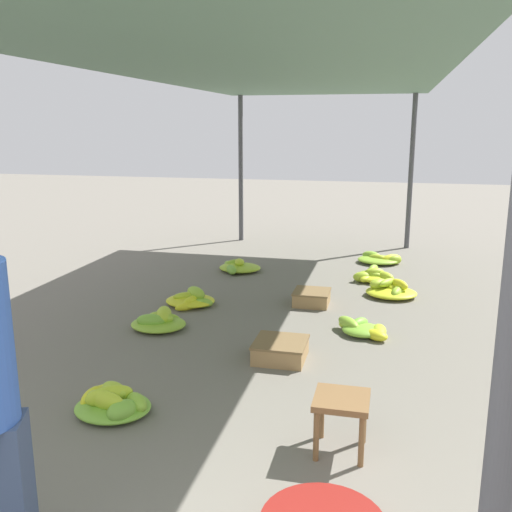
{
  "coord_description": "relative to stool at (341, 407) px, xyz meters",
  "views": [
    {
      "loc": [
        1.14,
        -1.06,
        2.01
      ],
      "look_at": [
        0.0,
        3.72,
        0.88
      ],
      "focal_mm": 40.0,
      "sensor_mm": 36.0,
      "label": 1
    }
  ],
  "objects": [
    {
      "name": "crate_mid",
      "position": [
        -0.59,
        2.96,
        -0.22
      ],
      "size": [
        0.41,
        0.41,
        0.16
      ],
      "color": "#9E7A4C",
      "rests_on": "ground"
    },
    {
      "name": "banana_pile_left_3",
      "position": [
        -1.92,
        2.62,
        -0.23
      ],
      "size": [
        0.57,
        0.59,
        0.21
      ],
      "color": "#92BF32",
      "rests_on": "ground"
    },
    {
      "name": "stool",
      "position": [
        0.0,
        0.0,
        0.0
      ],
      "size": [
        0.34,
        0.34,
        0.37
      ],
      "color": "brown",
      "rests_on": "ground"
    },
    {
      "name": "banana_pile_left_2",
      "position": [
        -1.98,
        1.82,
        -0.23
      ],
      "size": [
        0.56,
        0.5,
        0.2
      ],
      "color": "#78B437",
      "rests_on": "ground"
    },
    {
      "name": "banana_pile_right_0",
      "position": [
        0.06,
        4.12,
        -0.23
      ],
      "size": [
        0.58,
        0.47,
        0.2
      ],
      "color": "#B4CC2C",
      "rests_on": "ground"
    },
    {
      "name": "banana_pile_right_3",
      "position": [
        0.12,
        5.19,
        -0.24
      ],
      "size": [
        0.67,
        0.53,
        0.16
      ],
      "color": "#88BB34",
      "rests_on": "ground"
    },
    {
      "name": "canopy_post_back_right",
      "position": [
        0.53,
        6.41,
        0.95
      ],
      "size": [
        0.08,
        0.08,
        2.51
      ],
      "primitive_type": "cylinder",
      "color": "#4C4C51",
      "rests_on": "ground"
    },
    {
      "name": "canopy_post_front_right",
      "position": [
        0.53,
        -1.9,
        0.95
      ],
      "size": [
        0.08,
        0.08,
        2.51
      ],
      "primitive_type": "cylinder",
      "color": "#4C4C51",
      "rests_on": "ground"
    },
    {
      "name": "canopy_tarp",
      "position": [
        -0.91,
        2.25,
        2.22
      ],
      "size": [
        3.27,
        8.72,
        0.04
      ],
      "primitive_type": "cube",
      "color": "#567A60",
      "rests_on": "canopy_post_front_left"
    },
    {
      "name": "canopy_post_back_left",
      "position": [
        -2.34,
        6.41,
        0.95
      ],
      "size": [
        0.08,
        0.08,
        2.51
      ],
      "primitive_type": "cylinder",
      "color": "#4C4C51",
      "rests_on": "ground"
    },
    {
      "name": "banana_pile_left_1",
      "position": [
        -1.82,
        4.25,
        -0.24
      ],
      "size": [
        0.62,
        0.68,
        0.18
      ],
      "color": "#8CBC33",
      "rests_on": "ground"
    },
    {
      "name": "banana_pile_right_1",
      "position": [
        0.02,
        2.12,
        -0.24
      ],
      "size": [
        0.57,
        0.47,
        0.14
      ],
      "color": "yellow",
      "rests_on": "ground"
    },
    {
      "name": "crate_near",
      "position": [
        -0.64,
        1.34,
        -0.22
      ],
      "size": [
        0.46,
        0.46,
        0.17
      ],
      "color": "#9E7A4C",
      "rests_on": "ground"
    },
    {
      "name": "banana_pile_left_0",
      "position": [
        -1.62,
        0.11,
        -0.22
      ],
      "size": [
        0.58,
        0.54,
        0.22
      ],
      "color": "yellow",
      "rests_on": "ground"
    },
    {
      "name": "banana_pile_right_2",
      "position": [
        0.3,
        3.5,
        -0.22
      ],
      "size": [
        0.6,
        0.53,
        0.21
      ],
      "color": "yellow",
      "rests_on": "ground"
    }
  ]
}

